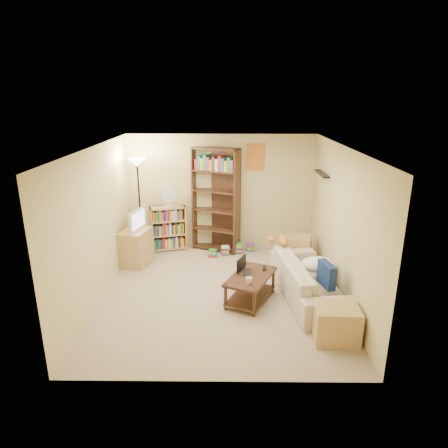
{
  "coord_description": "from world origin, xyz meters",
  "views": [
    {
      "loc": [
        0.15,
        -6.21,
        3.27
      ],
      "look_at": [
        0.07,
        0.64,
        1.05
      ],
      "focal_mm": 32.0,
      "sensor_mm": 36.0,
      "label": 1
    }
  ],
  "objects_px": {
    "laptop": "(250,272)",
    "tall_bookshelf": "(216,198)",
    "tabby_cat": "(281,240)",
    "sofa": "(309,279)",
    "mug": "(249,280)",
    "side_table": "(298,249)",
    "floor_lamp": "(138,180)",
    "tv_stand": "(136,247)",
    "television": "(134,220)",
    "coffee_table": "(251,284)",
    "desk_fan": "(169,197)",
    "end_cabinet": "(336,323)",
    "short_bookshelf": "(168,228)"
  },
  "relations": [
    {
      "from": "tabby_cat",
      "to": "desk_fan",
      "type": "distance_m",
      "value": 2.63
    },
    {
      "from": "tv_stand",
      "to": "television",
      "type": "xyz_separation_m",
      "value": [
        0.0,
        0.0,
        0.57
      ]
    },
    {
      "from": "mug",
      "to": "coffee_table",
      "type": "bearing_deg",
      "value": 80.8
    },
    {
      "from": "tall_bookshelf",
      "to": "end_cabinet",
      "type": "bearing_deg",
      "value": -39.07
    },
    {
      "from": "tall_bookshelf",
      "to": "desk_fan",
      "type": "height_order",
      "value": "tall_bookshelf"
    },
    {
      "from": "television",
      "to": "short_bookshelf",
      "type": "height_order",
      "value": "television"
    },
    {
      "from": "laptop",
      "to": "side_table",
      "type": "distance_m",
      "value": 1.84
    },
    {
      "from": "mug",
      "to": "television",
      "type": "height_order",
      "value": "television"
    },
    {
      "from": "tabby_cat",
      "to": "end_cabinet",
      "type": "relative_size",
      "value": 0.84
    },
    {
      "from": "laptop",
      "to": "side_table",
      "type": "height_order",
      "value": "side_table"
    },
    {
      "from": "laptop",
      "to": "television",
      "type": "distance_m",
      "value": 2.65
    },
    {
      "from": "sofa",
      "to": "mug",
      "type": "height_order",
      "value": "sofa"
    },
    {
      "from": "mug",
      "to": "side_table",
      "type": "distance_m",
      "value": 2.2
    },
    {
      "from": "mug",
      "to": "side_table",
      "type": "height_order",
      "value": "side_table"
    },
    {
      "from": "coffee_table",
      "to": "end_cabinet",
      "type": "xyz_separation_m",
      "value": [
        1.13,
        -1.09,
        -0.05
      ]
    },
    {
      "from": "laptop",
      "to": "desk_fan",
      "type": "relative_size",
      "value": 0.7
    },
    {
      "from": "short_bookshelf",
      "to": "tabby_cat",
      "type": "bearing_deg",
      "value": -46.83
    },
    {
      "from": "laptop",
      "to": "mug",
      "type": "distance_m",
      "value": 0.4
    },
    {
      "from": "coffee_table",
      "to": "mug",
      "type": "distance_m",
      "value": 0.36
    },
    {
      "from": "short_bookshelf",
      "to": "sofa",
      "type": "bearing_deg",
      "value": -55.06
    },
    {
      "from": "television",
      "to": "short_bookshelf",
      "type": "relative_size",
      "value": 0.76
    },
    {
      "from": "tv_stand",
      "to": "side_table",
      "type": "distance_m",
      "value": 3.26
    },
    {
      "from": "tabby_cat",
      "to": "floor_lamp",
      "type": "relative_size",
      "value": 0.24
    },
    {
      "from": "coffee_table",
      "to": "mug",
      "type": "xyz_separation_m",
      "value": [
        -0.05,
        -0.29,
        0.21
      ]
    },
    {
      "from": "tv_stand",
      "to": "coffee_table",
      "type": "bearing_deg",
      "value": -21.03
    },
    {
      "from": "laptop",
      "to": "floor_lamp",
      "type": "xyz_separation_m",
      "value": [
        -2.16,
        1.75,
        1.19
      ]
    },
    {
      "from": "tabby_cat",
      "to": "television",
      "type": "relative_size",
      "value": 0.68
    },
    {
      "from": "tv_stand",
      "to": "sofa",
      "type": "bearing_deg",
      "value": -9.39
    },
    {
      "from": "side_table",
      "to": "floor_lamp",
      "type": "bearing_deg",
      "value": 175.56
    },
    {
      "from": "mug",
      "to": "side_table",
      "type": "xyz_separation_m",
      "value": [
        1.09,
        1.9,
        -0.22
      ]
    },
    {
      "from": "coffee_table",
      "to": "television",
      "type": "relative_size",
      "value": 1.58
    },
    {
      "from": "tabby_cat",
      "to": "coffee_table",
      "type": "height_order",
      "value": "tabby_cat"
    },
    {
      "from": "side_table",
      "to": "sofa",
      "type": "bearing_deg",
      "value": -91.88
    },
    {
      "from": "floor_lamp",
      "to": "laptop",
      "type": "bearing_deg",
      "value": -39.05
    },
    {
      "from": "tv_stand",
      "to": "tall_bookshelf",
      "type": "xyz_separation_m",
      "value": [
        1.58,
        0.81,
        0.82
      ]
    },
    {
      "from": "sofa",
      "to": "tall_bookshelf",
      "type": "xyz_separation_m",
      "value": [
        -1.63,
        2.14,
        0.86
      ]
    },
    {
      "from": "sofa",
      "to": "tall_bookshelf",
      "type": "height_order",
      "value": "tall_bookshelf"
    },
    {
      "from": "mug",
      "to": "laptop",
      "type": "bearing_deg",
      "value": 85.17
    },
    {
      "from": "tabby_cat",
      "to": "end_cabinet",
      "type": "distance_m",
      "value": 2.18
    },
    {
      "from": "tall_bookshelf",
      "to": "side_table",
      "type": "distance_m",
      "value": 2.03
    },
    {
      "from": "laptop",
      "to": "short_bookshelf",
      "type": "relative_size",
      "value": 0.32
    },
    {
      "from": "tabby_cat",
      "to": "television",
      "type": "height_order",
      "value": "television"
    },
    {
      "from": "desk_fan",
      "to": "coffee_table",
      "type": "bearing_deg",
      "value": -54.27
    },
    {
      "from": "tabby_cat",
      "to": "sofa",
      "type": "bearing_deg",
      "value": -64.0
    },
    {
      "from": "coffee_table",
      "to": "floor_lamp",
      "type": "xyz_separation_m",
      "value": [
        -2.17,
        1.85,
        1.36
      ]
    },
    {
      "from": "desk_fan",
      "to": "side_table",
      "type": "bearing_deg",
      "value": -13.87
    },
    {
      "from": "tabby_cat",
      "to": "coffee_table",
      "type": "relative_size",
      "value": 0.43
    },
    {
      "from": "tall_bookshelf",
      "to": "tabby_cat",
      "type": "bearing_deg",
      "value": -23.65
    },
    {
      "from": "television",
      "to": "desk_fan",
      "type": "height_order",
      "value": "desk_fan"
    },
    {
      "from": "laptop",
      "to": "tall_bookshelf",
      "type": "xyz_separation_m",
      "value": [
        -0.62,
        2.21,
        0.71
      ]
    }
  ]
}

